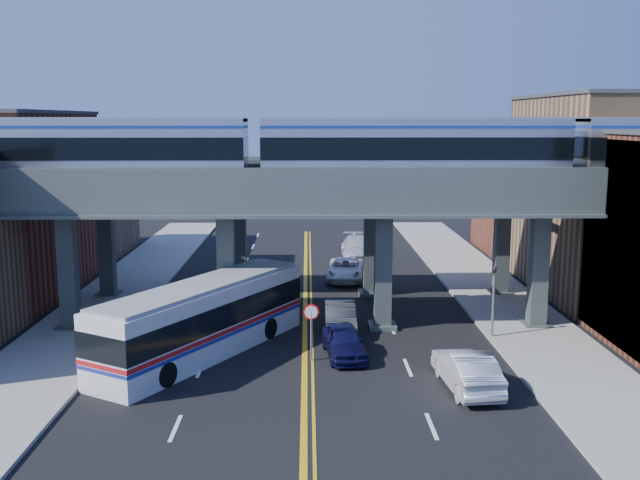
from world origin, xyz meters
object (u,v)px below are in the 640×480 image
object	(u,v)px
stop_sign	(311,323)
car_lane_a	(344,341)
car_parked_curb	(467,370)
car_lane_c	(345,269)
traffic_signal	(494,294)
transit_train	(413,148)
car_lane_b	(340,318)
transit_bus	(203,320)
car_lane_d	(358,248)

from	to	relation	value
stop_sign	car_lane_a	bearing A→B (deg)	19.87
car_parked_curb	stop_sign	bearing A→B (deg)	-34.30
stop_sign	car_lane_c	size ratio (longest dim) A/B	0.52
car_parked_curb	car_lane_c	bearing A→B (deg)	-84.22
car_lane_a	car_parked_curb	xyz separation A→B (m)	(4.70, -4.00, 0.08)
traffic_signal	transit_train	bearing A→B (deg)	152.14
transit_train	car_lane_a	xyz separation A→B (m)	(-3.62, -4.46, -8.53)
car_lane_b	car_lane_c	world-z (taller)	car_lane_b
transit_train	car_lane_b	xyz separation A→B (m)	(-3.62, -0.57, -8.52)
transit_train	car_lane_c	distance (m)	14.40
car_parked_curb	car_lane_a	bearing A→B (deg)	-45.55
transit_train	car_parked_curb	bearing A→B (deg)	-82.69
transit_bus	car_lane_d	xyz separation A→B (m)	(8.66, 22.07, -0.75)
traffic_signal	car_lane_a	bearing A→B (deg)	-161.63
car_parked_curb	car_lane_d	bearing A→B (deg)	-89.85
car_lane_a	car_lane_d	distance (m)	22.63
car_lane_a	car_lane_c	xyz separation A→B (m)	(0.89, 15.73, -0.01)
car_parked_curb	transit_train	bearing A→B (deg)	-87.85
transit_train	car_lane_b	size ratio (longest dim) A/B	10.57
car_lane_a	stop_sign	bearing A→B (deg)	-166.49
car_lane_c	transit_train	bearing A→B (deg)	-70.33
traffic_signal	car_lane_d	distance (m)	20.76
car_lane_d	car_parked_curb	world-z (taller)	car_lane_d
transit_train	car_lane_c	world-z (taller)	transit_train
traffic_signal	car_lane_a	distance (m)	7.96
traffic_signal	car_lane_c	distance (m)	14.87
car_lane_b	car_lane_c	bearing A→B (deg)	85.97
car_lane_a	car_lane_c	world-z (taller)	car_lane_a
traffic_signal	car_lane_c	world-z (taller)	traffic_signal
car_lane_c	car_lane_d	distance (m)	6.92
traffic_signal	car_lane_a	world-z (taller)	traffic_signal
car_lane_b	car_lane_c	size ratio (longest dim) A/B	0.87
car_lane_b	car_lane_d	distance (m)	18.77
car_lane_d	transit_train	bearing A→B (deg)	-84.53
stop_sign	transit_bus	xyz separation A→B (m)	(-4.92, 0.99, -0.11)
stop_sign	car_lane_a	xyz separation A→B (m)	(1.50, 0.54, -1.05)
transit_bus	car_parked_curb	size ratio (longest dim) A/B	2.51
stop_sign	car_parked_curb	size ratio (longest dim) A/B	0.55
transit_train	transit_bus	bearing A→B (deg)	-158.24
transit_train	car_lane_b	bearing A→B (deg)	-171.01
car_lane_d	traffic_signal	bearing A→B (deg)	-74.46
car_lane_a	car_lane_c	bearing A→B (deg)	80.41
car_lane_b	car_parked_curb	bearing A→B (deg)	-58.94
traffic_signal	car_lane_d	bearing A→B (deg)	104.43
car_lane_a	car_parked_curb	bearing A→B (deg)	-46.75
traffic_signal	car_lane_b	size ratio (longest dim) A/B	0.93
car_parked_curb	transit_bus	bearing A→B (deg)	-26.95
transit_bus	car_lane_b	distance (m)	7.34
car_parked_curb	traffic_signal	bearing A→B (deg)	-117.85
traffic_signal	car_lane_d	world-z (taller)	traffic_signal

